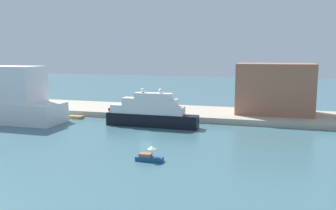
{
  "coord_description": "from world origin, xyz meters",
  "views": [
    {
      "loc": [
        26.64,
        -71.77,
        17.82
      ],
      "look_at": [
        3.39,
        6.0,
        5.9
      ],
      "focal_mm": 37.6,
      "sensor_mm": 36.0,
      "label": 1
    }
  ],
  "objects_px": {
    "large_yacht": "(151,113)",
    "harbor_building": "(275,88)",
    "work_barge": "(76,117)",
    "mooring_bollard": "(175,114)",
    "small_motorboat": "(149,156)",
    "person_figure": "(136,107)",
    "parked_car": "(116,109)"
  },
  "relations": [
    {
      "from": "work_barge",
      "to": "mooring_bollard",
      "type": "distance_m",
      "value": 27.55
    },
    {
      "from": "large_yacht",
      "to": "small_motorboat",
      "type": "relative_size",
      "value": 5.02
    },
    {
      "from": "large_yacht",
      "to": "person_figure",
      "type": "bearing_deg",
      "value": 123.37
    },
    {
      "from": "small_motorboat",
      "to": "mooring_bollard",
      "type": "bearing_deg",
      "value": 98.77
    },
    {
      "from": "small_motorboat",
      "to": "parked_car",
      "type": "bearing_deg",
      "value": 122.18
    },
    {
      "from": "work_barge",
      "to": "parked_car",
      "type": "relative_size",
      "value": 1.05
    },
    {
      "from": "large_yacht",
      "to": "harbor_building",
      "type": "bearing_deg",
      "value": 34.35
    },
    {
      "from": "work_barge",
      "to": "mooring_bollard",
      "type": "height_order",
      "value": "mooring_bollard"
    },
    {
      "from": "large_yacht",
      "to": "mooring_bollard",
      "type": "relative_size",
      "value": 29.05
    },
    {
      "from": "small_motorboat",
      "to": "person_figure",
      "type": "distance_m",
      "value": 45.16
    },
    {
      "from": "harbor_building",
      "to": "mooring_bollard",
      "type": "relative_size",
      "value": 25.38
    },
    {
      "from": "parked_car",
      "to": "large_yacht",
      "type": "bearing_deg",
      "value": -36.8
    },
    {
      "from": "large_yacht",
      "to": "work_barge",
      "type": "bearing_deg",
      "value": 169.99
    },
    {
      "from": "small_motorboat",
      "to": "person_figure",
      "type": "height_order",
      "value": "person_figure"
    },
    {
      "from": "work_barge",
      "to": "person_figure",
      "type": "relative_size",
      "value": 2.27
    },
    {
      "from": "work_barge",
      "to": "person_figure",
      "type": "height_order",
      "value": "person_figure"
    },
    {
      "from": "parked_car",
      "to": "harbor_building",
      "type": "bearing_deg",
      "value": 11.7
    },
    {
      "from": "harbor_building",
      "to": "parked_car",
      "type": "relative_size",
      "value": 5.16
    },
    {
      "from": "small_motorboat",
      "to": "work_barge",
      "type": "height_order",
      "value": "small_motorboat"
    },
    {
      "from": "large_yacht",
      "to": "person_figure",
      "type": "height_order",
      "value": "large_yacht"
    },
    {
      "from": "work_barge",
      "to": "large_yacht",
      "type": "bearing_deg",
      "value": -10.01
    },
    {
      "from": "small_motorboat",
      "to": "work_barge",
      "type": "xyz_separation_m",
      "value": [
        -32.6,
        30.9,
        -0.39
      ]
    },
    {
      "from": "small_motorboat",
      "to": "harbor_building",
      "type": "xyz_separation_m",
      "value": [
        19.87,
        46.62,
        7.55
      ]
    },
    {
      "from": "work_barge",
      "to": "harbor_building",
      "type": "distance_m",
      "value": 55.35
    },
    {
      "from": "parked_car",
      "to": "person_figure",
      "type": "relative_size",
      "value": 2.17
    },
    {
      "from": "work_barge",
      "to": "person_figure",
      "type": "bearing_deg",
      "value": 36.15
    },
    {
      "from": "small_motorboat",
      "to": "parked_car",
      "type": "relative_size",
      "value": 1.18
    },
    {
      "from": "large_yacht",
      "to": "mooring_bollard",
      "type": "height_order",
      "value": "large_yacht"
    },
    {
      "from": "harbor_building",
      "to": "parked_car",
      "type": "bearing_deg",
      "value": -168.3
    },
    {
      "from": "mooring_bollard",
      "to": "person_figure",
      "type": "bearing_deg",
      "value": 156.5
    },
    {
      "from": "small_motorboat",
      "to": "work_barge",
      "type": "relative_size",
      "value": 1.12
    },
    {
      "from": "person_figure",
      "to": "mooring_bollard",
      "type": "xyz_separation_m",
      "value": [
        13.17,
        -5.73,
        -0.44
      ]
    }
  ]
}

